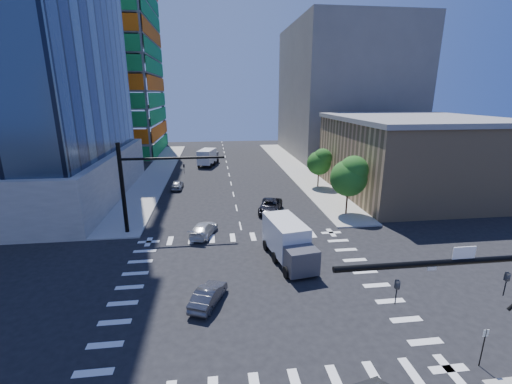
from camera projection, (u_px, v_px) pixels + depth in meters
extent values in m
plane|color=black|center=(254.00, 286.00, 25.02)|extent=(160.00, 160.00, 0.00)
cube|color=silver|center=(254.00, 286.00, 25.02)|extent=(20.00, 20.00, 0.01)
cube|color=#9A9792|center=(294.00, 168.00, 64.63)|extent=(5.00, 60.00, 0.15)
cube|color=#9A9792|center=(159.00, 171.00, 61.63)|extent=(5.00, 60.00, 0.15)
cube|color=gray|center=(2.00, 178.00, 44.42)|extent=(30.00, 30.00, 6.00)
cube|color=#198D3E|center=(153.00, 42.00, 75.55)|extent=(0.12, 24.00, 49.00)
cube|color=#D75B0C|center=(71.00, 31.00, 62.03)|extent=(24.00, 0.12, 49.00)
cube|color=tan|center=(413.00, 158.00, 47.61)|extent=(20.00, 22.00, 10.00)
cube|color=slate|center=(418.00, 119.00, 46.14)|extent=(20.50, 22.50, 0.60)
cube|color=#635D59|center=(344.00, 92.00, 76.81)|extent=(24.00, 30.00, 28.00)
cylinder|color=black|center=(463.00, 262.00, 12.74)|extent=(10.00, 0.24, 0.24)
imported|color=black|center=(505.00, 284.00, 13.29)|extent=(0.16, 0.20, 1.00)
imported|color=black|center=(396.00, 292.00, 12.75)|extent=(0.16, 0.20, 1.00)
cube|color=white|center=(464.00, 253.00, 12.65)|extent=(0.90, 0.04, 0.50)
cylinder|color=black|center=(123.00, 189.00, 33.32)|extent=(0.40, 0.40, 9.00)
cylinder|color=black|center=(173.00, 158.00, 33.11)|extent=(10.00, 0.24, 0.24)
imported|color=black|center=(184.00, 169.00, 33.54)|extent=(0.16, 0.20, 1.00)
cylinder|color=#382316|center=(347.00, 204.00, 39.51)|extent=(0.20, 0.20, 2.27)
sphere|color=#174512|center=(349.00, 178.00, 38.65)|extent=(4.16, 4.16, 4.16)
sphere|color=#307928|center=(354.00, 170.00, 38.15)|extent=(3.25, 3.25, 3.25)
cylinder|color=#382316|center=(318.00, 180.00, 51.03)|extent=(0.20, 0.20, 1.92)
sphere|color=#174512|center=(319.00, 163.00, 50.31)|extent=(3.52, 3.52, 3.52)
sphere|color=#307928|center=(323.00, 158.00, 49.84)|extent=(2.75, 2.75, 2.75)
cylinder|color=black|center=(483.00, 348.00, 17.42)|extent=(0.06, 0.06, 2.20)
cube|color=silver|center=(486.00, 333.00, 17.17)|extent=(0.30, 0.03, 0.40)
imported|color=black|center=(271.00, 206.00, 40.50)|extent=(3.85, 5.81, 1.48)
imported|color=silver|center=(204.00, 229.00, 33.84)|extent=(3.15, 4.89, 1.32)
imported|color=#929599|center=(177.00, 185.00, 50.33)|extent=(1.70, 3.95, 1.33)
imported|color=#424247|center=(208.00, 295.00, 22.78)|extent=(2.72, 4.05, 1.26)
cube|color=silver|center=(290.00, 240.00, 28.15)|extent=(3.28, 5.50, 2.69)
cube|color=#414249|center=(290.00, 248.00, 28.33)|extent=(2.65, 2.22, 1.97)
cube|color=silver|center=(208.00, 155.00, 66.92)|extent=(3.75, 5.52, 2.62)
cube|color=#414249|center=(209.00, 159.00, 67.10)|extent=(2.74, 2.40, 1.92)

